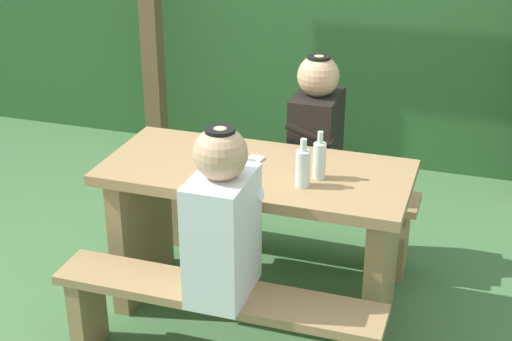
% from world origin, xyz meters
% --- Properties ---
extents(ground_plane, '(12.00, 12.00, 0.00)m').
position_xyz_m(ground_plane, '(0.00, 0.00, 0.00)').
color(ground_plane, '#436E40').
extents(hedge_backdrop, '(6.40, 0.70, 2.12)m').
position_xyz_m(hedge_backdrop, '(0.00, 2.26, 1.06)').
color(hedge_backdrop, '#2D5C2E').
rests_on(hedge_backdrop, ground_plane).
extents(pergola_post_left, '(0.12, 0.12, 2.13)m').
position_xyz_m(pergola_post_left, '(-1.27, 1.60, 1.06)').
color(pergola_post_left, brown).
rests_on(pergola_post_left, ground_plane).
extents(picnic_table, '(1.40, 0.64, 0.75)m').
position_xyz_m(picnic_table, '(0.00, 0.00, 0.51)').
color(picnic_table, '#9E7A51').
rests_on(picnic_table, ground_plane).
extents(bench_near, '(1.40, 0.24, 0.43)m').
position_xyz_m(bench_near, '(0.00, -0.53, 0.31)').
color(bench_near, '#9E7A51').
rests_on(bench_near, ground_plane).
extents(bench_far, '(1.40, 0.24, 0.43)m').
position_xyz_m(bench_far, '(0.00, 0.53, 0.31)').
color(bench_far, '#9E7A51').
rests_on(bench_far, ground_plane).
extents(person_white_shirt, '(0.25, 0.35, 0.72)m').
position_xyz_m(person_white_shirt, '(0.03, -0.53, 0.76)').
color(person_white_shirt, silver).
rests_on(person_white_shirt, bench_near).
extents(person_black_coat, '(0.25, 0.35, 0.72)m').
position_xyz_m(person_black_coat, '(0.15, 0.53, 0.76)').
color(person_black_coat, black).
rests_on(person_black_coat, bench_far).
extents(drinking_glass, '(0.07, 0.07, 0.08)m').
position_xyz_m(drinking_glass, '(-0.11, 0.02, 0.80)').
color(drinking_glass, silver).
rests_on(drinking_glass, picnic_table).
extents(bottle_left, '(0.06, 0.06, 0.22)m').
position_xyz_m(bottle_left, '(0.30, -0.02, 0.84)').
color(bottle_left, silver).
rests_on(bottle_left, picnic_table).
extents(bottle_right, '(0.06, 0.06, 0.22)m').
position_xyz_m(bottle_right, '(0.25, -0.12, 0.84)').
color(bottle_right, silver).
rests_on(bottle_right, picnic_table).
extents(cell_phone, '(0.09, 0.15, 0.01)m').
position_xyz_m(cell_phone, '(-0.04, 0.05, 0.76)').
color(cell_phone, silver).
rests_on(cell_phone, picnic_table).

